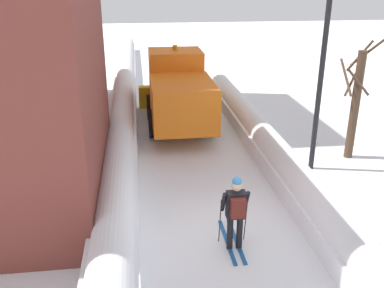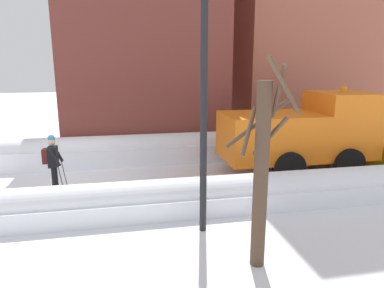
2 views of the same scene
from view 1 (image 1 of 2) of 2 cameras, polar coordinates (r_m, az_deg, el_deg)
name	(u,v)px [view 1 (image 1 of 2)]	position (r m, az deg, el deg)	size (l,w,h in m)	color
ground_plane	(180,112)	(19.44, -1.67, 4.27)	(80.00, 80.00, 0.00)	white
snowbank_left	(124,103)	(19.21, -9.17, 5.47)	(1.10, 36.00, 1.18)	white
snowbank_right	(234,102)	(19.72, 5.60, 5.66)	(1.10, 36.00, 0.97)	white
plow_truck	(179,92)	(17.18, -1.79, 7.05)	(3.20, 5.98, 3.12)	orange
skier	(236,210)	(9.50, 5.90, -8.81)	(0.62, 1.80, 1.81)	black
traffic_light_pole	(91,70)	(13.47, -13.47, 9.59)	(0.28, 0.42, 4.46)	black
street_lamp	(323,55)	(13.25, 17.23, 11.31)	(0.40, 0.40, 5.83)	black
bare_tree_near	(355,102)	(14.97, 21.07, 5.33)	(1.16, 1.27, 4.06)	#4D3829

